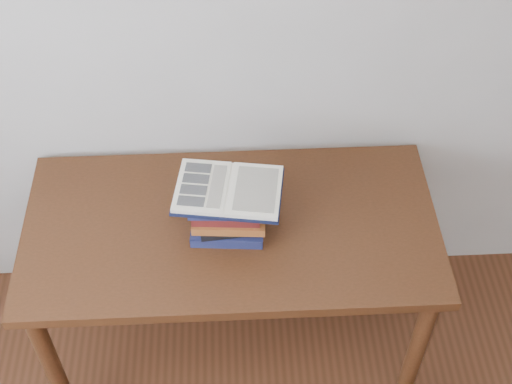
{
  "coord_description": "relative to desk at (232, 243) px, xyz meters",
  "views": [
    {
      "loc": [
        -0.05,
        -0.09,
        2.51
      ],
      "look_at": [
        0.02,
        1.31,
        0.96
      ],
      "focal_mm": 50.0,
      "sensor_mm": 36.0,
      "label": 1
    }
  ],
  "objects": [
    {
      "name": "desk",
      "position": [
        0.0,
        0.0,
        0.0
      ],
      "size": [
        1.35,
        0.67,
        0.72
      ],
      "color": "#4A2512",
      "rests_on": "ground"
    },
    {
      "name": "book_stack",
      "position": [
        -0.01,
        -0.02,
        0.17
      ],
      "size": [
        0.25,
        0.2,
        0.15
      ],
      "color": "#1B194B",
      "rests_on": "desk"
    },
    {
      "name": "open_book",
      "position": [
        -0.0,
        0.0,
        0.26
      ],
      "size": [
        0.36,
        0.27,
        0.03
      ],
      "rotation": [
        0.0,
        0.0,
        -0.15
      ],
      "color": "black",
      "rests_on": "book_stack"
    }
  ]
}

